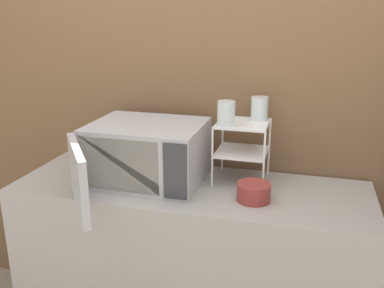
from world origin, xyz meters
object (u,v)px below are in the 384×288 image
(glass_front_left, at_px, (226,113))
(bowl, at_px, (254,192))
(microwave, at_px, (145,153))
(glass_back_right, at_px, (259,109))
(dish_rack, at_px, (242,139))

(glass_front_left, height_order, bowl, glass_front_left)
(microwave, distance_m, bowl, 0.55)
(glass_back_right, xyz_separation_m, bowl, (0.02, -0.28, -0.31))
(microwave, bearing_deg, dish_rack, 17.15)
(microwave, height_order, dish_rack, dish_rack)
(glass_front_left, bearing_deg, bowl, -42.41)
(glass_back_right, relative_size, bowl, 0.76)
(microwave, height_order, glass_back_right, glass_back_right)
(dish_rack, distance_m, bowl, 0.29)
(microwave, distance_m, glass_front_left, 0.43)
(glass_front_left, height_order, glass_back_right, same)
(microwave, relative_size, bowl, 5.26)
(dish_rack, relative_size, glass_back_right, 2.61)
(microwave, distance_m, dish_rack, 0.47)
(microwave, xyz_separation_m, dish_rack, (0.44, 0.14, 0.07))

